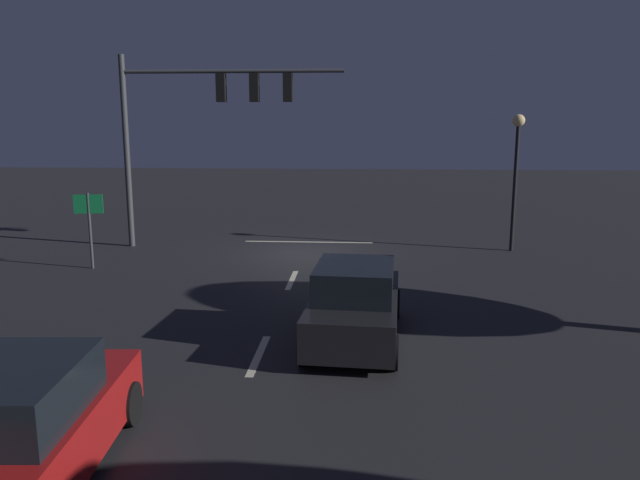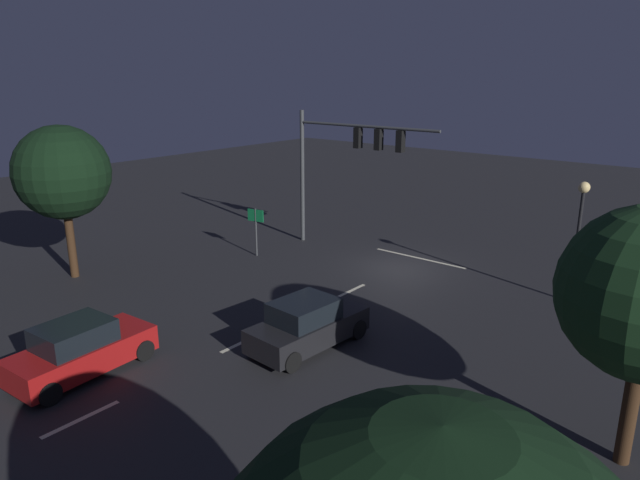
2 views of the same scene
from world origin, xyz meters
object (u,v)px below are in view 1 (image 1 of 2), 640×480
(traffic_signal_assembly, at_px, (202,110))
(route_sign, at_px, (89,214))
(car_approaching, at_px, (355,304))
(car_distant, at_px, (21,429))
(street_lamp_left_kerb, at_px, (517,156))

(traffic_signal_assembly, height_order, route_sign, traffic_signal_assembly)
(car_approaching, bearing_deg, route_sign, -35.25)
(traffic_signal_assembly, distance_m, car_distant, 16.04)
(car_approaching, xyz_separation_m, street_lamp_left_kerb, (-5.61, -9.72, 2.65))
(route_sign, bearing_deg, traffic_signal_assembly, -127.77)
(car_approaching, bearing_deg, traffic_signal_assembly, -59.53)
(route_sign, bearing_deg, car_approaching, 144.75)
(traffic_signal_assembly, relative_size, route_sign, 3.34)
(car_distant, bearing_deg, route_sign, -69.80)
(traffic_signal_assembly, height_order, car_distant, traffic_signal_assembly)
(street_lamp_left_kerb, distance_m, route_sign, 14.69)
(traffic_signal_assembly, xyz_separation_m, car_approaching, (-5.68, 9.65, -4.27))
(car_distant, height_order, route_sign, route_sign)
(car_distant, bearing_deg, car_approaching, -126.06)
(street_lamp_left_kerb, bearing_deg, car_approaching, 59.99)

